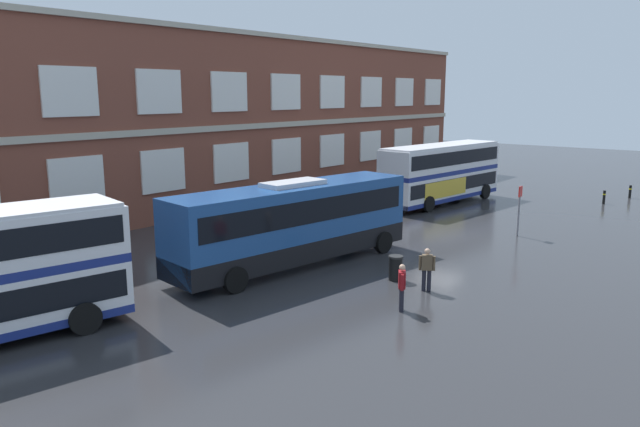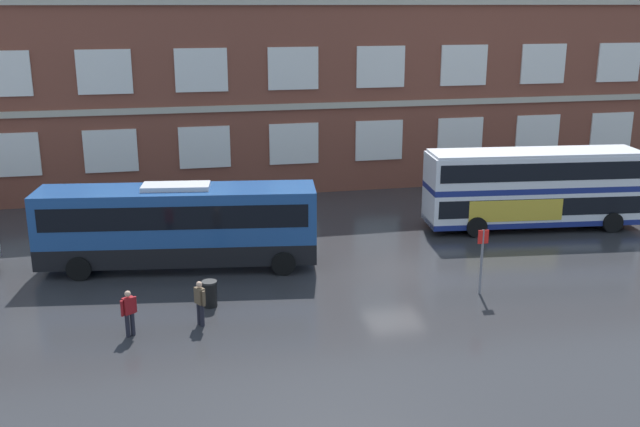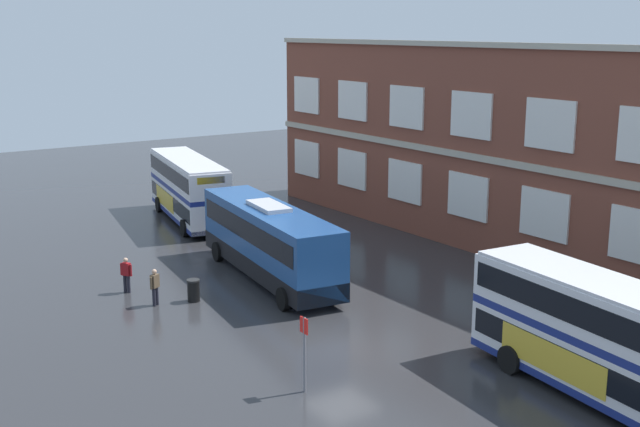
{
  "view_description": "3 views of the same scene",
  "coord_description": "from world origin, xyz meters",
  "views": [
    {
      "loc": [
        -28.71,
        -14.74,
        7.55
      ],
      "look_at": [
        -7.06,
        2.57,
        1.98
      ],
      "focal_mm": 33.81,
      "sensor_mm": 36.0,
      "label": 1
    },
    {
      "loc": [
        -9.6,
        -28.79,
        11.31
      ],
      "look_at": [
        -2.81,
        2.77,
        1.96
      ],
      "focal_mm": 40.91,
      "sensor_mm": 36.0,
      "label": 2
    },
    {
      "loc": [
        23.93,
        -17.51,
        12.23
      ],
      "look_at": [
        -6.2,
        3.24,
        3.78
      ],
      "focal_mm": 45.37,
      "sensor_mm": 36.0,
      "label": 3
    }
  ],
  "objects": [
    {
      "name": "safety_bollard_east",
      "position": [
        19.22,
        -5.37,
        0.49
      ],
      "size": [
        0.19,
        0.19,
        0.95
      ],
      "color": "black",
      "rests_on": "ground"
    },
    {
      "name": "bus_stand_flag",
      "position": [
        2.47,
        -3.38,
        1.64
      ],
      "size": [
        0.44,
        0.1,
        2.7
      ],
      "color": "slate",
      "rests_on": "ground"
    },
    {
      "name": "touring_coach",
      "position": [
        -9.26,
        2.29,
        1.91
      ],
      "size": [
        12.24,
        4.23,
        3.8
      ],
      "color": "navy",
      "rests_on": "ground"
    },
    {
      "name": "station_litter_bin",
      "position": [
        -8.27,
        -2.36,
        0.52
      ],
      "size": [
        0.6,
        0.6,
        1.03
      ],
      "color": "black",
      "rests_on": "ground"
    },
    {
      "name": "second_passenger",
      "position": [
        -11.19,
        -4.4,
        0.93
      ],
      "size": [
        0.59,
        0.44,
        1.7
      ],
      "color": "black",
      "rests_on": "ground"
    },
    {
      "name": "ground_plane",
      "position": [
        0.0,
        2.0,
        0.0
      ],
      "size": [
        120.0,
        120.0,
        0.0
      ],
      "primitive_type": "plane",
      "color": "#2B2B2D"
    },
    {
      "name": "brick_terminal_building",
      "position": [
        0.66,
        17.98,
        5.6
      ],
      "size": [
        53.44,
        8.19,
        11.49
      ],
      "color": "brown",
      "rests_on": "ground"
    },
    {
      "name": "double_decker_middle",
      "position": [
        8.82,
        4.52,
        2.15
      ],
      "size": [
        11.21,
        3.72,
        4.07
      ],
      "color": "silver",
      "rests_on": "ground"
    },
    {
      "name": "waiting_passenger",
      "position": [
        -8.71,
        -4.02,
        0.93
      ],
      "size": [
        0.41,
        0.6,
        1.7
      ],
      "color": "black",
      "rests_on": "ground"
    },
    {
      "name": "safety_bollard_west",
      "position": [
        15.5,
        -4.51,
        0.49
      ],
      "size": [
        0.19,
        0.19,
        0.95
      ],
      "color": "black",
      "rests_on": "ground"
    }
  ]
}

